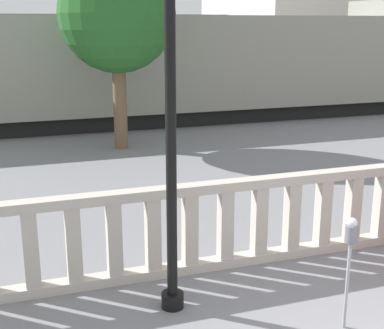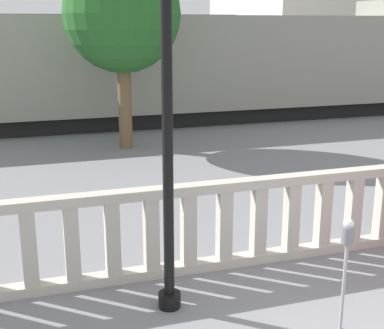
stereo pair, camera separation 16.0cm
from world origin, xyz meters
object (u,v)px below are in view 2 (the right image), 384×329
at_px(lamppost, 166,27).
at_px(train_far, 91,50).
at_px(train_near, 134,69).
at_px(tree_left, 122,15).
at_px(parking_meter, 347,244).

relative_size(lamppost, train_far, 0.26).
distance_m(lamppost, train_far, 24.36).
xyz_separation_m(train_near, train_far, (-0.04, 11.57, 0.09)).
distance_m(train_near, tree_left, 4.06).
bearing_deg(train_far, lamppost, -95.13).
bearing_deg(tree_left, train_near, 73.65).
xyz_separation_m(parking_meter, train_far, (0.35, 25.34, 0.97)).
xyz_separation_m(lamppost, parking_meter, (1.83, -1.13, -2.43)).
xyz_separation_m(lamppost, train_near, (2.22, 12.64, -1.55)).
height_order(train_near, train_far, train_far).
relative_size(train_near, tree_left, 4.72).
relative_size(train_near, train_far, 1.13).
xyz_separation_m(parking_meter, train_near, (0.39, 13.77, 0.88)).
distance_m(lamppost, parking_meter, 3.24).
bearing_deg(train_near, lamppost, -99.96).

